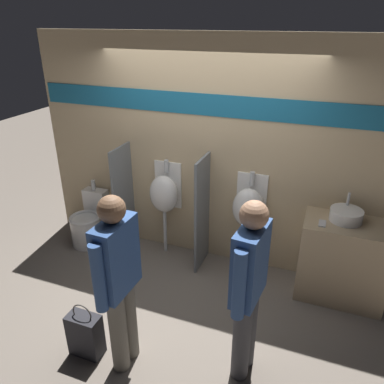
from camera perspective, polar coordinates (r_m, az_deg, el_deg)
ground_plane at (r=4.60m, az=-0.78°, el=-12.80°), size 16.00×16.00×0.00m
display_wall at (r=4.44m, az=2.00°, el=5.83°), size 4.35×0.07×2.70m
sink_counter at (r=4.38m, az=21.97°, el=-9.70°), size 0.89×0.52×0.91m
sink_basin at (r=4.17m, az=22.44°, el=-3.28°), size 0.33×0.33×0.27m
cell_phone at (r=4.04m, az=19.23°, el=-4.54°), size 0.07×0.14×0.01m
divider_near_counter at (r=4.88m, az=-10.38°, el=-1.12°), size 0.03×0.46×1.41m
divider_mid at (r=4.46m, az=1.54°, el=-3.31°), size 0.03×0.46×1.41m
urinal_near_counter at (r=4.66m, az=-4.23°, el=-0.25°), size 0.37×0.28×1.25m
urinal_far at (r=4.36m, az=8.63°, el=-2.40°), size 0.37×0.28×1.25m
toilet at (r=5.28m, az=-15.55°, el=-4.72°), size 0.41×0.58×0.84m
person_in_vest at (r=3.07m, az=8.60°, el=-13.86°), size 0.22×0.57×1.65m
person_with_lanyard at (r=3.15m, az=-11.13°, el=-12.79°), size 0.22×0.58×1.65m
shopping_bag at (r=3.75m, az=-15.94°, el=-20.14°), size 0.30×0.17×0.56m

